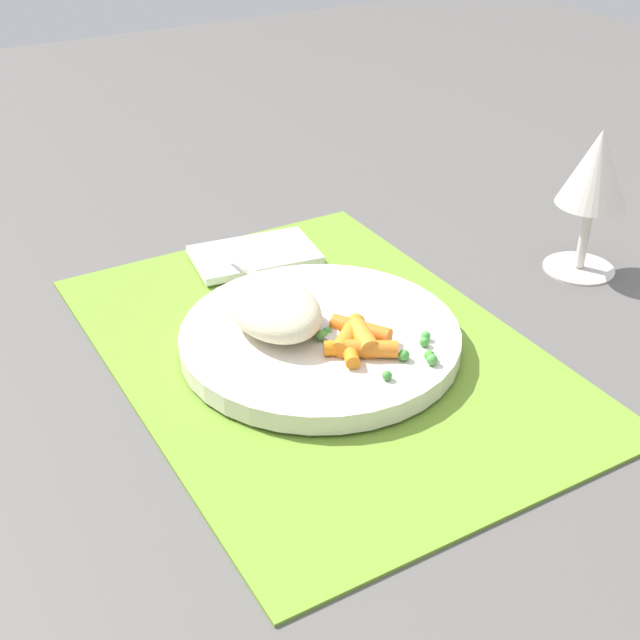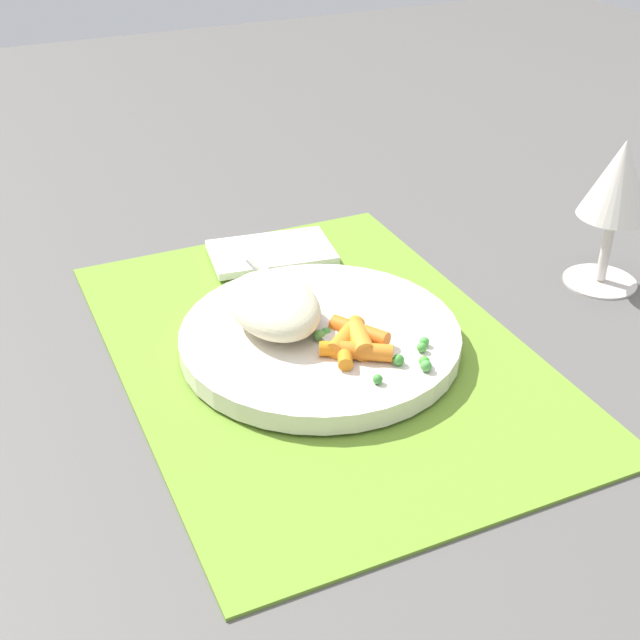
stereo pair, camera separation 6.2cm
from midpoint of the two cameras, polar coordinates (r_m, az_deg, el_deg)
ground_plane at (r=0.75m, az=2.38°, el=-2.24°), size 2.40×2.40×0.00m
placemat at (r=0.74m, az=2.39°, el=-2.05°), size 0.47×0.34×0.01m
plate at (r=0.74m, az=2.41°, el=-1.30°), size 0.24×0.24×0.02m
rice_mound at (r=0.73m, az=-0.65°, el=0.94°), size 0.11×0.07×0.04m
carrot_portion at (r=0.71m, az=4.86°, el=-1.50°), size 0.07×0.06×0.02m
pea_scatter at (r=0.70m, az=6.53°, el=-2.15°), size 0.09×0.08×0.01m
fork at (r=0.77m, az=0.60°, el=1.19°), size 0.20×0.02×0.01m
wine_glass at (r=0.86m, az=21.35°, el=8.20°), size 0.07×0.07×0.15m
napkin at (r=0.89m, az=-1.26°, el=4.48°), size 0.09×0.13×0.01m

